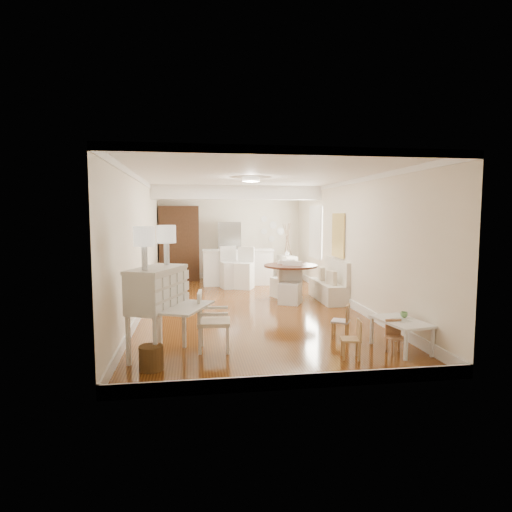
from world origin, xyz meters
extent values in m
plane|color=brown|center=(0.00, 0.00, 0.00)|extent=(9.00, 9.00, 0.00)
cube|color=white|center=(0.00, 0.00, 2.80)|extent=(4.50, 9.00, 0.04)
cube|color=#F1E5CD|center=(0.00, 4.50, 1.40)|extent=(4.50, 0.04, 2.80)
cube|color=#F1E5CD|center=(0.00, -4.50, 1.40)|extent=(4.50, 0.04, 2.80)
cube|color=#F1E5CD|center=(-2.25, 0.00, 1.40)|extent=(0.04, 9.00, 2.80)
cube|color=#F1E5CD|center=(2.25, 0.00, 1.40)|extent=(0.04, 9.00, 2.80)
cube|color=white|center=(0.00, 2.20, 2.62)|extent=(4.50, 0.45, 0.36)
cube|color=tan|center=(2.21, 0.50, 1.55)|extent=(0.04, 0.84, 1.04)
cube|color=white|center=(2.23, 2.40, 1.55)|extent=(0.04, 1.10, 1.40)
cylinder|color=#381E11|center=(-1.20, 4.48, 1.85)|extent=(0.30, 0.03, 0.30)
cylinder|color=white|center=(0.00, -0.50, 2.75)|extent=(0.36, 0.36, 0.08)
cube|color=silver|center=(-1.70, -3.05, 0.65)|extent=(1.34, 1.35, 1.30)
cube|color=silver|center=(-0.89, -2.89, 0.45)|extent=(0.55, 0.55, 0.90)
cylinder|color=brown|center=(-1.75, -3.60, 0.16)|extent=(0.41, 0.41, 0.32)
cube|color=white|center=(1.90, -3.30, 0.23)|extent=(0.71, 1.00, 0.46)
cube|color=tan|center=(1.02, -3.55, 0.28)|extent=(0.32, 0.32, 0.57)
cube|color=#A97E4D|center=(1.22, -2.54, 0.29)|extent=(0.38, 0.38, 0.58)
cube|color=#B27A51|center=(1.75, -3.45, 0.25)|extent=(0.25, 0.25, 0.50)
cube|color=silver|center=(1.99, 0.50, 0.49)|extent=(0.52, 1.60, 0.98)
cylinder|color=#4E2619|center=(1.09, 0.58, 0.43)|extent=(1.51, 1.51, 0.86)
cube|color=silver|center=(1.01, 0.24, 0.48)|extent=(0.63, 0.64, 0.97)
cube|color=white|center=(0.99, 1.05, 0.47)|extent=(0.57, 0.59, 0.95)
cube|color=white|center=(0.10, 3.10, 0.52)|extent=(2.05, 0.65, 1.03)
cube|color=silver|center=(-0.18, 2.51, 0.58)|extent=(0.55, 0.55, 1.16)
cube|color=white|center=(0.20, 2.39, 0.57)|extent=(0.61, 0.61, 1.15)
cube|color=#381E11|center=(-1.60, 4.18, 1.15)|extent=(1.20, 0.60, 2.30)
imported|color=silver|center=(0.30, 4.15, 0.90)|extent=(0.75, 0.65, 1.80)
cube|color=white|center=(1.65, 3.48, 0.39)|extent=(0.50, 0.88, 0.79)
imported|color=#6EA963|center=(2.02, -3.14, 0.50)|extent=(0.12, 0.12, 0.09)
imported|color=white|center=(1.64, 3.47, 0.87)|extent=(0.19, 0.19, 0.16)
camera|label=1|loc=(-1.18, -9.21, 2.04)|focal=30.00mm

